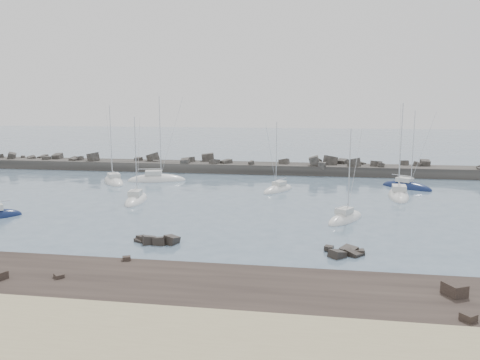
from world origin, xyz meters
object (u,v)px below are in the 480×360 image
(sailboat_7, at_px, (407,187))
(sailboat_6, at_px, (345,219))
(sailboat_4, at_px, (157,180))
(sailboat_8, at_px, (398,196))
(sailboat_1, at_px, (114,182))
(sailboat_5, at_px, (278,190))
(sailboat_3, at_px, (136,200))

(sailboat_7, bearing_deg, sailboat_6, -115.82)
(sailboat_4, height_order, sailboat_8, sailboat_4)
(sailboat_1, height_order, sailboat_5, sailboat_1)
(sailboat_5, xyz_separation_m, sailboat_8, (17.84, -2.18, 0.02))
(sailboat_3, bearing_deg, sailboat_8, 13.47)
(sailboat_3, xyz_separation_m, sailboat_5, (19.08, 11.02, -0.01))
(sailboat_1, relative_size, sailboat_7, 1.06)
(sailboat_1, distance_m, sailboat_5, 28.87)
(sailboat_1, bearing_deg, sailboat_7, 3.10)
(sailboat_8, bearing_deg, sailboat_5, 173.03)
(sailboat_8, bearing_deg, sailboat_7, 71.93)
(sailboat_6, distance_m, sailboat_7, 25.66)
(sailboat_3, xyz_separation_m, sailboat_4, (-2.84, 16.93, 0.01))
(sailboat_3, relative_size, sailboat_4, 0.80)
(sailboat_6, bearing_deg, sailboat_7, 64.18)
(sailboat_7, bearing_deg, sailboat_8, -108.07)
(sailboat_1, bearing_deg, sailboat_4, 22.34)
(sailboat_5, bearing_deg, sailboat_7, 15.78)
(sailboat_5, height_order, sailboat_6, sailboat_5)
(sailboat_5, bearing_deg, sailboat_1, 173.80)
(sailboat_5, bearing_deg, sailboat_3, -149.98)
(sailboat_5, xyz_separation_m, sailboat_7, (20.43, 5.78, 0.01))
(sailboat_6, bearing_deg, sailboat_5, 118.12)
(sailboat_3, height_order, sailboat_4, sailboat_4)
(sailboat_1, relative_size, sailboat_8, 0.97)
(sailboat_3, distance_m, sailboat_6, 29.03)
(sailboat_4, xyz_separation_m, sailboat_7, (42.35, -0.13, -0.01))
(sailboat_3, distance_m, sailboat_5, 22.03)
(sailboat_1, height_order, sailboat_8, sailboat_8)
(sailboat_4, bearing_deg, sailboat_7, -0.18)
(sailboat_7, bearing_deg, sailboat_1, -176.90)
(sailboat_1, bearing_deg, sailboat_6, -28.30)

